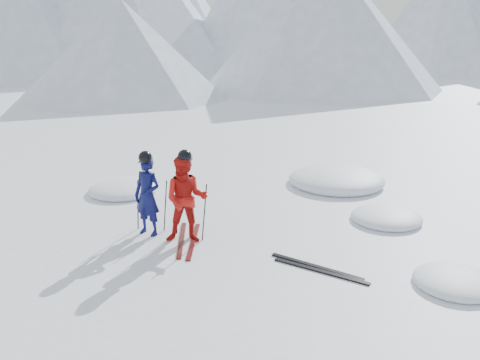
# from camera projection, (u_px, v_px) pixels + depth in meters

# --- Properties ---
(ground) EXTENTS (160.00, 160.00, 0.00)m
(ground) POSITION_uv_depth(u_px,v_px,m) (327.00, 255.00, 9.08)
(ground) COLOR white
(ground) RESTS_ON ground
(skier_blue) EXTENTS (0.64, 0.48, 1.57)m
(skier_blue) POSITION_uv_depth(u_px,v_px,m) (147.00, 196.00, 9.79)
(skier_blue) COLOR #0B0E43
(skier_blue) RESTS_ON ground
(skier_red) EXTENTS (0.97, 0.86, 1.68)m
(skier_red) POSITION_uv_depth(u_px,v_px,m) (186.00, 199.00, 9.43)
(skier_red) COLOR #B8130E
(skier_red) RESTS_ON ground
(pole_blue_left) EXTENTS (0.11, 0.08, 1.04)m
(pole_blue_left) POSITION_uv_depth(u_px,v_px,m) (138.00, 205.00, 10.08)
(pole_blue_left) COLOR black
(pole_blue_left) RESTS_ON ground
(pole_blue_right) EXTENTS (0.11, 0.07, 1.05)m
(pole_blue_right) POSITION_uv_depth(u_px,v_px,m) (165.00, 206.00, 10.02)
(pole_blue_right) COLOR black
(pole_blue_right) RESTS_ON ground
(pole_red_left) EXTENTS (0.11, 0.09, 1.12)m
(pole_red_left) POSITION_uv_depth(u_px,v_px,m) (177.00, 208.00, 9.82)
(pole_red_left) COLOR black
(pole_red_left) RESTS_ON ground
(pole_red_right) EXTENTS (0.11, 0.08, 1.12)m
(pole_red_right) POSITION_uv_depth(u_px,v_px,m) (204.00, 212.00, 9.56)
(pole_red_right) COLOR black
(pole_red_right) RESTS_ON ground
(ski_worn_left) EXTENTS (0.66, 1.63, 0.03)m
(ski_worn_left) POSITION_uv_depth(u_px,v_px,m) (182.00, 240.00, 9.70)
(ski_worn_left) COLOR black
(ski_worn_left) RESTS_ON ground
(ski_worn_right) EXTENTS (0.55, 1.66, 0.03)m
(ski_worn_right) POSITION_uv_depth(u_px,v_px,m) (193.00, 241.00, 9.63)
(ski_worn_right) COLOR black
(ski_worn_right) RESTS_ON ground
(ski_loose_a) EXTENTS (1.65, 0.61, 0.03)m
(ski_loose_a) POSITION_uv_depth(u_px,v_px,m) (316.00, 266.00, 8.60)
(ski_loose_a) COLOR black
(ski_loose_a) RESTS_ON ground
(ski_loose_b) EXTENTS (1.66, 0.55, 0.03)m
(ski_loose_b) POSITION_uv_depth(u_px,v_px,m) (320.00, 271.00, 8.44)
(ski_loose_b) COLOR black
(ski_loose_b) RESTS_ON ground
(snow_lumps) EXTENTS (8.89, 6.84, 0.54)m
(snow_lumps) POSITION_uv_depth(u_px,v_px,m) (307.00, 195.00, 12.31)
(snow_lumps) COLOR white
(snow_lumps) RESTS_ON ground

